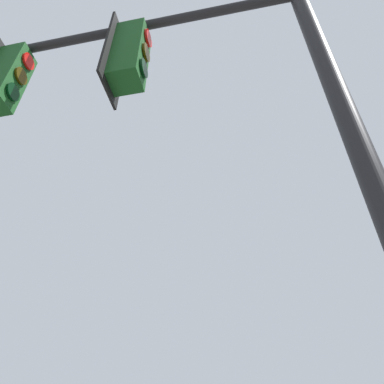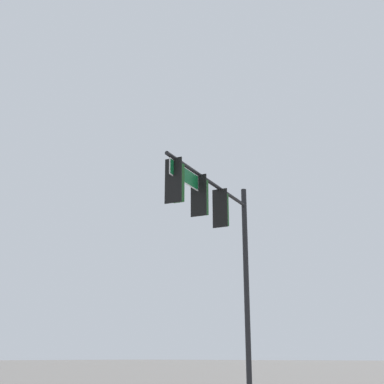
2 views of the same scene
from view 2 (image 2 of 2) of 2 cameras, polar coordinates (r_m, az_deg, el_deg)
signal_pole_near at (r=17.12m, az=2.63°, el=-3.52°), size 5.83×1.54×7.24m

